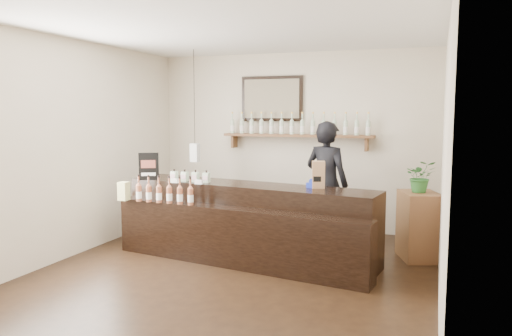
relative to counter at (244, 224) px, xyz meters
name	(u,v)px	position (x,y,z in m)	size (l,w,h in m)	color
ground	(234,273)	(0.09, -0.57, -0.45)	(5.00, 5.00, 0.00)	black
room_shell	(233,127)	(0.09, -0.57, 1.26)	(5.00, 5.00, 5.00)	beige
back_wall_decor	(283,119)	(-0.05, 1.80, 1.31)	(2.66, 0.96, 1.69)	brown
counter	(244,224)	(0.00, 0.00, 0.00)	(3.45, 1.40, 1.11)	black
promo_sign	(149,166)	(-1.40, 0.03, 0.69)	(0.24, 0.15, 0.37)	black
paper_bag	(318,175)	(0.93, 0.10, 0.67)	(0.18, 0.15, 0.33)	#946847
tape_dispenser	(312,184)	(0.86, 0.08, 0.55)	(0.15, 0.08, 0.12)	#182BAD
side_cabinet	(419,226)	(2.09, 0.76, -0.02)	(0.60, 0.70, 0.86)	brown
potted_plant	(421,176)	(2.09, 0.76, 0.62)	(0.36, 0.32, 0.41)	#296227
shopkeeper	(327,176)	(0.85, 0.98, 0.54)	(0.72, 0.47, 1.98)	black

